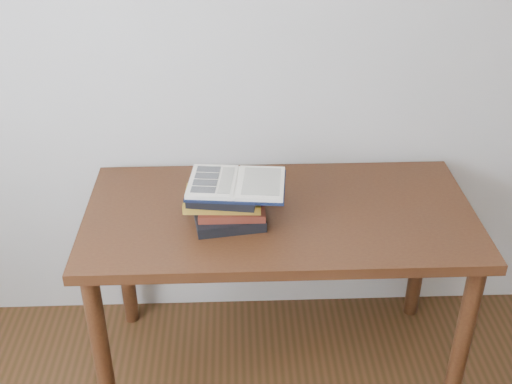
{
  "coord_description": "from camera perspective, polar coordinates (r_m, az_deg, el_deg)",
  "views": [
    {
      "loc": [
        -0.2,
        -0.48,
        1.91
      ],
      "look_at": [
        -0.14,
        1.27,
        0.87
      ],
      "focal_mm": 45.0,
      "sensor_mm": 36.0,
      "label": 1
    }
  ],
  "objects": [
    {
      "name": "room_shell",
      "position": [
        0.58,
        10.51,
        0.53
      ],
      "size": [
        3.54,
        3.54,
        2.62
      ],
      "color": "silver",
      "rests_on": "ground"
    },
    {
      "name": "desk",
      "position": [
        2.27,
        2.08,
        -3.78
      ],
      "size": [
        1.34,
        0.67,
        0.72
      ],
      "color": "#432510",
      "rests_on": "ground"
    },
    {
      "name": "book_stack",
      "position": [
        2.13,
        -2.63,
        -1.22
      ],
      "size": [
        0.27,
        0.21,
        0.12
      ],
      "color": "black",
      "rests_on": "desk"
    },
    {
      "name": "open_book",
      "position": [
        2.1,
        -1.72,
        0.75
      ],
      "size": [
        0.34,
        0.25,
        0.03
      ],
      "rotation": [
        0.0,
        0.0,
        -0.1
      ],
      "color": "black",
      "rests_on": "book_stack"
    }
  ]
}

